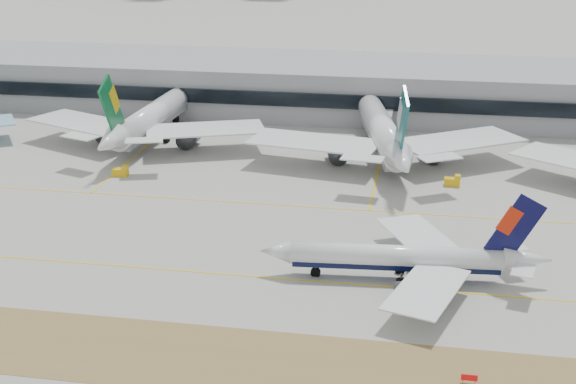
% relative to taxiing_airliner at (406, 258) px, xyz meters
% --- Properties ---
extents(ground, '(3000.00, 3000.00, 0.00)m').
position_rel_taxiing_airliner_xyz_m(ground, '(-33.38, 1.68, -4.00)').
color(ground, '#A4A19A').
rests_on(ground, ground).
extents(taxiing_airliner, '(49.34, 42.74, 16.57)m').
position_rel_taxiing_airliner_xyz_m(taxiing_airliner, '(0.00, 0.00, 0.00)').
color(taxiing_airliner, white).
rests_on(taxiing_airliner, ground).
extents(widebody_eva, '(66.99, 65.41, 23.88)m').
position_rel_taxiing_airliner_xyz_m(widebody_eva, '(-70.77, 72.11, 2.35)').
color(widebody_eva, white).
rests_on(widebody_eva, ground).
extents(widebody_cathay, '(68.12, 67.68, 24.81)m').
position_rel_taxiing_airliner_xyz_m(widebody_cathay, '(-8.19, 67.96, 2.60)').
color(widebody_cathay, white).
rests_on(widebody_cathay, ground).
extents(terminal, '(280.00, 43.10, 15.00)m').
position_rel_taxiing_airliner_xyz_m(terminal, '(-33.38, 116.51, 3.51)').
color(terminal, gray).
rests_on(terminal, ground).
extents(hold_sign_right, '(2.20, 0.15, 1.35)m').
position_rel_taxiing_airliner_xyz_m(hold_sign_right, '(9.71, -30.32, -3.12)').
color(hold_sign_right, red).
rests_on(hold_sign_right, ground).
extents(gse_b, '(3.55, 2.00, 2.60)m').
position_rel_taxiing_airliner_xyz_m(gse_b, '(-68.34, 44.19, -2.95)').
color(gse_b, '#ECB50C').
rests_on(gse_b, ground).
extents(gse_c, '(3.55, 2.00, 2.60)m').
position_rel_taxiing_airliner_xyz_m(gse_c, '(8.83, 50.86, -2.95)').
color(gse_c, '#ECB50C').
rests_on(gse_c, ground).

